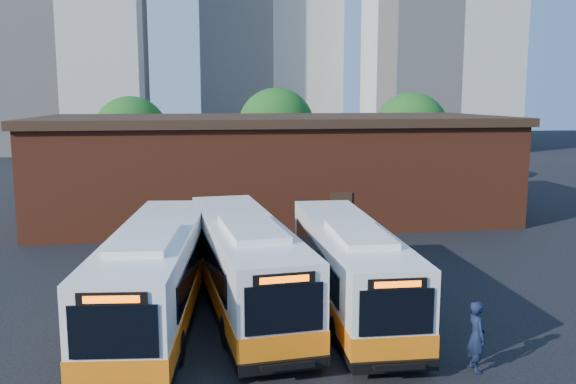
{
  "coord_description": "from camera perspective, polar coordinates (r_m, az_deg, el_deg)",
  "views": [
    {
      "loc": [
        -4.74,
        -18.19,
        7.61
      ],
      "look_at": [
        -1.11,
        6.26,
        3.72
      ],
      "focal_mm": 38.0,
      "sensor_mm": 36.0,
      "label": 1
    }
  ],
  "objects": [
    {
      "name": "tree_west",
      "position": [
        50.55,
        -14.48,
        5.29
      ],
      "size": [
        6.0,
        6.0,
        7.65
      ],
      "color": "#382314",
      "rests_on": "ground"
    },
    {
      "name": "ground",
      "position": [
        20.28,
        5.85,
        -13.15
      ],
      "size": [
        220.0,
        220.0,
        0.0
      ],
      "primitive_type": "plane",
      "color": "black"
    },
    {
      "name": "bus_mideast",
      "position": [
        22.08,
        5.76,
        -7.28
      ],
      "size": [
        2.73,
        11.87,
        3.21
      ],
      "rotation": [
        0.0,
        0.0,
        -0.02
      ],
      "color": "white",
      "rests_on": "ground"
    },
    {
      "name": "bus_west",
      "position": [
        21.19,
        -12.29,
        -7.92
      ],
      "size": [
        3.76,
        12.6,
        3.39
      ],
      "rotation": [
        0.0,
        0.0,
        -0.1
      ],
      "color": "white",
      "rests_on": "ground"
    },
    {
      "name": "depot_building",
      "position": [
        38.72,
        -1.37,
        2.48
      ],
      "size": [
        28.6,
        12.6,
        6.4
      ],
      "color": "maroon",
      "rests_on": "ground"
    },
    {
      "name": "transit_worker",
      "position": [
        18.19,
        17.22,
        -12.77
      ],
      "size": [
        0.49,
        0.74,
        2.01
      ],
      "primitive_type": "imported",
      "rotation": [
        0.0,
        0.0,
        1.58
      ],
      "color": "#111932",
      "rests_on": "ground"
    },
    {
      "name": "tree_east",
      "position": [
        52.36,
        11.42,
        5.72
      ],
      "size": [
        6.24,
        6.24,
        7.96
      ],
      "color": "#382314",
      "rests_on": "ground"
    },
    {
      "name": "bus_midwest",
      "position": [
        22.13,
        -4.07,
        -7.01
      ],
      "size": [
        3.76,
        12.58,
        3.38
      ],
      "rotation": [
        0.0,
        0.0,
        0.1
      ],
      "color": "white",
      "rests_on": "ground"
    },
    {
      "name": "tree_mid",
      "position": [
        52.68,
        -1.1,
        6.18
      ],
      "size": [
        6.56,
        6.56,
        8.36
      ],
      "color": "#382314",
      "rests_on": "ground"
    }
  ]
}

